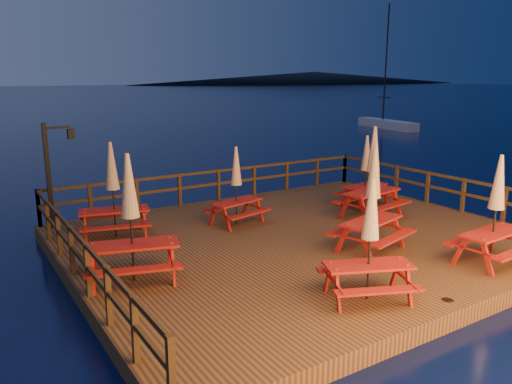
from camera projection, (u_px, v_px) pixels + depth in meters
ground at (303, 251)px, 13.59m from camera, size 500.00×500.00×0.00m
deck at (303, 244)px, 13.55m from camera, size 12.00×10.00×0.40m
deck_piles at (303, 261)px, 13.66m from camera, size 11.44×9.44×1.40m
railing at (267, 197)px, 14.79m from camera, size 11.80×9.75×1.10m
lamp_post at (54, 165)px, 14.04m from camera, size 0.85×0.18×3.00m
headland_right at (314, 78)px, 298.35m from camera, size 230.40×86.40×7.00m
sailboat at (387, 124)px, 45.32m from camera, size 2.63×7.54×11.04m
picnic_table_0 at (236, 184)px, 14.47m from camera, size 1.86×1.65×2.29m
picnic_table_1 at (366, 170)px, 16.47m from camera, size 1.83×1.58×2.37m
picnic_table_2 at (370, 238)px, 9.47m from camera, size 2.10×1.94×2.42m
picnic_table_3 at (496, 208)px, 11.34m from camera, size 1.86×1.56×2.55m
picnic_table_4 at (373, 171)px, 15.05m from camera, size 2.18×1.89×2.80m
picnic_table_5 at (373, 197)px, 12.17m from camera, size 2.18×1.95×2.65m
picnic_table_6 at (131, 216)px, 10.31m from camera, size 2.29×2.06×2.74m
picnic_table_7 at (113, 189)px, 13.20m from camera, size 2.12×1.89×2.59m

